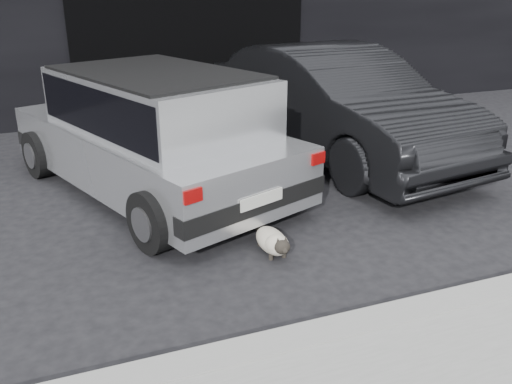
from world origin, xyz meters
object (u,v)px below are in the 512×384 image
object	(u,v)px
cat_white	(192,211)
second_car	(335,103)
cat_siamese	(273,242)
silver_hatchback	(154,127)

from	to	relation	value
cat_white	second_car	bearing A→B (deg)	89.58
cat_siamese	cat_white	xyz separation A→B (m)	(-0.55, 0.75, 0.07)
silver_hatchback	cat_siamese	distance (m)	2.10
cat_white	silver_hatchback	bearing A→B (deg)	151.31
second_car	cat_siamese	size ratio (longest dim) A/B	6.10
cat_siamese	cat_white	distance (m)	0.93
second_car	cat_white	bearing A→B (deg)	-154.39
cat_siamese	cat_white	size ratio (longest dim) A/B	1.06
silver_hatchback	second_car	bearing A→B (deg)	-9.78
silver_hatchback	cat_white	world-z (taller)	silver_hatchback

